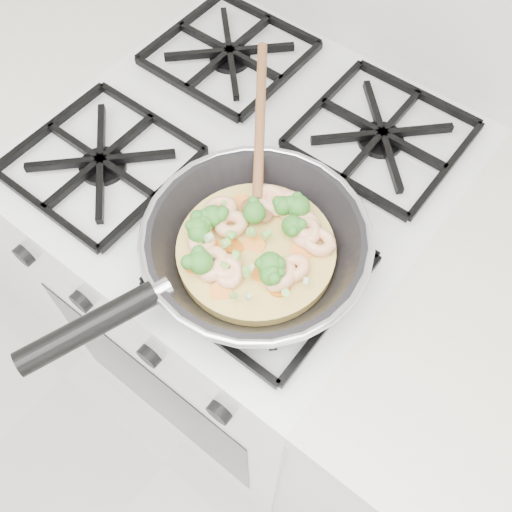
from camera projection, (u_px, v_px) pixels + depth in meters
The scene contains 3 objects.
stove at pixel (247, 287), 1.24m from camera, with size 0.60×0.60×0.92m.
counter_left at pixel (12, 124), 1.49m from camera, with size 1.00×0.60×0.90m.
skillet at pixel (253, 245), 0.71m from camera, with size 0.34×0.55×0.09m.
Camera 1 is at (0.36, 1.26, 1.56)m, focal length 39.52 mm.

